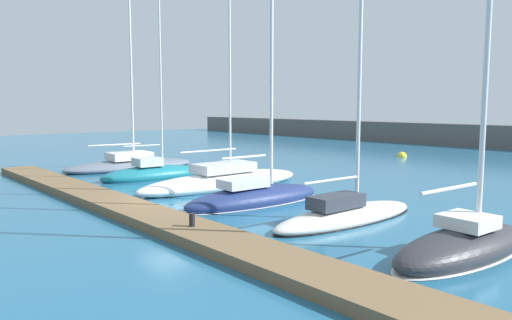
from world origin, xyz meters
name	(u,v)px	position (x,y,z in m)	size (l,w,h in m)	color
ground_plane	(170,205)	(0.00, 0.00, 0.00)	(120.00, 120.00, 0.00)	#236084
dock_pier	(126,208)	(0.00, -2.13, 0.18)	(32.35, 1.97, 0.36)	brown
sailboat_slate_nearest	(131,164)	(-12.72, 4.34, 0.34)	(3.68, 9.49, 15.84)	slate
sailboat_teal_second	(153,173)	(-7.79, 3.37, 0.31)	(2.49, 6.65, 13.44)	#19707F
sailboat_white_third	(224,179)	(-2.23, 4.63, 0.44)	(2.63, 10.36, 20.14)	white
sailboat_navy_fourth	(254,197)	(2.20, 3.06, 0.33)	(2.50, 7.41, 13.17)	navy
sailboat_ivory_fifth	(347,212)	(7.06, 3.56, 0.39)	(2.12, 7.46, 16.00)	silver
sailboat_charcoal_sixth	(464,243)	(12.07, 2.75, 0.40)	(2.36, 6.36, 13.44)	#2D2D33
mooring_buoy_yellow	(402,157)	(-4.90, 25.87, 0.00)	(0.88, 0.88, 0.88)	yellow
dock_bollard	(192,220)	(5.05, -2.13, 0.58)	(0.20, 0.20, 0.44)	black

